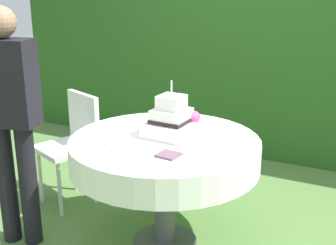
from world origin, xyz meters
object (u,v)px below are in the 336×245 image
at_px(serving_plate_near, 153,122).
at_px(serving_plate_left, 115,142).
at_px(garden_chair, 74,138).
at_px(standing_person, 10,113).
at_px(serving_plate_far, 193,120).
at_px(napkin_stack, 169,155).
at_px(wedding_cake, 172,121).
at_px(cake_table, 165,154).

bearing_deg(serving_plate_near, serving_plate_left, -91.87).
relative_size(garden_chair, standing_person, 0.56).
distance_m(serving_plate_near, serving_plate_far, 0.29).
bearing_deg(napkin_stack, serving_plate_near, 126.39).
bearing_deg(wedding_cake, serving_plate_left, -132.76).
distance_m(serving_plate_near, napkin_stack, 0.65).
height_order(wedding_cake, serving_plate_near, wedding_cake).
relative_size(wedding_cake, serving_plate_near, 3.44).
distance_m(serving_plate_far, serving_plate_left, 0.69).
relative_size(serving_plate_left, standing_person, 0.09).
height_order(wedding_cake, standing_person, standing_person).
distance_m(serving_plate_far, garden_chair, 1.00).
relative_size(cake_table, serving_plate_far, 12.01).
height_order(napkin_stack, garden_chair, garden_chair).
height_order(serving_plate_left, garden_chair, garden_chair).
distance_m(cake_table, standing_person, 1.03).
xyz_separation_m(cake_table, serving_plate_near, (-0.23, 0.26, 0.11)).
bearing_deg(serving_plate_far, napkin_stack, -77.84).
distance_m(garden_chair, standing_person, 0.78).
distance_m(serving_plate_far, standing_person, 1.26).
relative_size(cake_table, garden_chair, 1.39).
bearing_deg(cake_table, serving_plate_left, -139.96).
xyz_separation_m(cake_table, garden_chair, (-0.95, 0.26, -0.12)).
relative_size(wedding_cake, garden_chair, 0.42).
relative_size(wedding_cake, serving_plate_far, 3.60).
bearing_deg(serving_plate_far, wedding_cake, -88.29).
relative_size(cake_table, serving_plate_near, 11.48).
bearing_deg(garden_chair, serving_plate_near, 0.28).
height_order(cake_table, serving_plate_left, serving_plate_left).
bearing_deg(serving_plate_far, standing_person, -136.77).
bearing_deg(wedding_cake, cake_table, -102.63).
height_order(cake_table, wedding_cake, wedding_cake).
xyz_separation_m(serving_plate_far, serving_plate_left, (-0.25, -0.65, 0.00)).
relative_size(wedding_cake, napkin_stack, 3.03).
height_order(serving_plate_left, standing_person, standing_person).
distance_m(serving_plate_left, garden_chair, 0.88).
bearing_deg(standing_person, serving_plate_near, 45.11).
bearing_deg(serving_plate_left, serving_plate_near, 88.13).
bearing_deg(standing_person, cake_table, 24.60).
height_order(cake_table, serving_plate_near, serving_plate_near).
relative_size(wedding_cake, serving_plate_left, 2.59).
bearing_deg(wedding_cake, serving_plate_far, 91.71).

